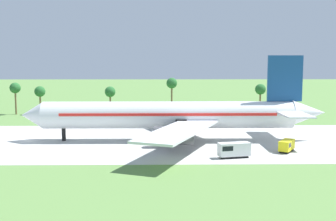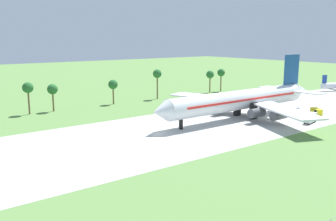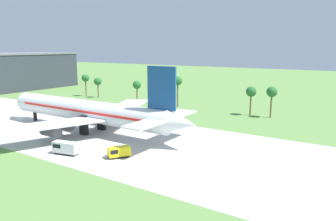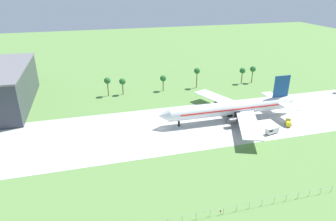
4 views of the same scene
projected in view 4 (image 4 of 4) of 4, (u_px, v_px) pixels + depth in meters
name	position (u px, v px, depth m)	size (l,w,h in m)	color
ground_plane	(161.00, 129.00, 130.67)	(600.00, 600.00, 0.00)	#5B8442
taxiway_strip	(161.00, 129.00, 130.67)	(320.00, 44.00, 0.02)	#B2B2AD
jet_airliner	(232.00, 108.00, 136.82)	(68.81, 59.16, 19.27)	white
baggage_tug	(272.00, 130.00, 125.73)	(6.28, 3.23, 2.87)	black
fuel_truck	(288.00, 123.00, 132.93)	(4.26, 5.12, 2.35)	black
perimeter_fence	(210.00, 212.00, 81.45)	(80.10, 0.10, 2.10)	gray
no_stopping_sign	(220.00, 212.00, 82.05)	(0.44, 0.08, 1.68)	gray
palm_tree_row	(184.00, 75.00, 175.25)	(93.11, 3.60, 12.27)	brown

